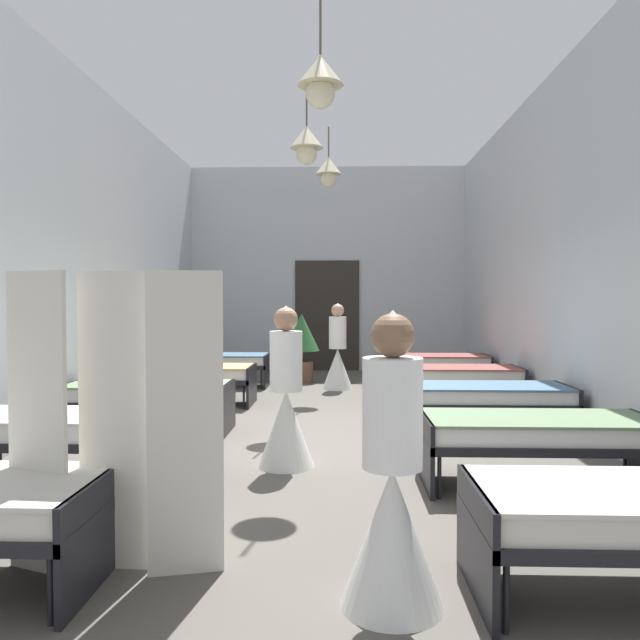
{
  "coord_description": "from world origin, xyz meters",
  "views": [
    {
      "loc": [
        0.3,
        -6.94,
        1.53
      ],
      "look_at": [
        0.0,
        1.84,
        1.25
      ],
      "focal_mm": 34.18,
      "sensor_mm": 36.0,
      "label": 1
    }
  ],
  "objects_px": {
    "bed_left_row_1": "(76,430)",
    "nurse_near_aisle": "(286,409)",
    "bed_right_row_4": "(434,362)",
    "bed_right_row_2": "(484,397)",
    "nurse_far_aisle": "(338,358)",
    "bed_left_row_4": "(215,362)",
    "bed_right_row_1": "(539,433)",
    "privacy_screen": "(112,422)",
    "bed_right_row_3": "(453,376)",
    "nurse_mid_aisle": "(392,502)",
    "bed_left_row_2": "(148,395)",
    "bed_left_row_3": "(189,375)",
    "potted_plant": "(302,339)"
  },
  "relations": [
    {
      "from": "bed_left_row_3",
      "to": "nurse_far_aisle",
      "type": "xyz_separation_m",
      "value": [
        2.18,
        1.63,
        0.09
      ]
    },
    {
      "from": "nurse_near_aisle",
      "to": "potted_plant",
      "type": "relative_size",
      "value": 1.16
    },
    {
      "from": "privacy_screen",
      "to": "nurse_mid_aisle",
      "type": "bearing_deg",
      "value": -8.97
    },
    {
      "from": "bed_right_row_2",
      "to": "nurse_far_aisle",
      "type": "xyz_separation_m",
      "value": [
        -1.69,
        3.53,
        0.09
      ]
    },
    {
      "from": "bed_right_row_2",
      "to": "bed_left_row_3",
      "type": "xyz_separation_m",
      "value": [
        -3.87,
        1.9,
        0.0
      ]
    },
    {
      "from": "bed_right_row_4",
      "to": "nurse_near_aisle",
      "type": "bearing_deg",
      "value": -112.4
    },
    {
      "from": "bed_left_row_3",
      "to": "nurse_mid_aisle",
      "type": "bearing_deg",
      "value": -66.83
    },
    {
      "from": "nurse_mid_aisle",
      "to": "bed_right_row_2",
      "type": "bearing_deg",
      "value": -85.97
    },
    {
      "from": "potted_plant",
      "to": "bed_right_row_4",
      "type": "bearing_deg",
      "value": -16.19
    },
    {
      "from": "bed_right_row_2",
      "to": "bed_left_row_3",
      "type": "height_order",
      "value": "same"
    },
    {
      "from": "bed_left_row_1",
      "to": "bed_right_row_2",
      "type": "distance_m",
      "value": 4.31
    },
    {
      "from": "bed_left_row_2",
      "to": "bed_right_row_2",
      "type": "distance_m",
      "value": 3.87
    },
    {
      "from": "bed_right_row_2",
      "to": "potted_plant",
      "type": "relative_size",
      "value": 1.48
    },
    {
      "from": "nurse_far_aisle",
      "to": "bed_left_row_4",
      "type": "bearing_deg",
      "value": 147.14
    },
    {
      "from": "bed_right_row_1",
      "to": "bed_left_row_4",
      "type": "distance_m",
      "value": 6.89
    },
    {
      "from": "bed_right_row_1",
      "to": "privacy_screen",
      "type": "xyz_separation_m",
      "value": [
        -2.92,
        -1.67,
        0.41
      ]
    },
    {
      "from": "bed_right_row_2",
      "to": "potted_plant",
      "type": "bearing_deg",
      "value": 117.86
    },
    {
      "from": "bed_right_row_1",
      "to": "nurse_near_aisle",
      "type": "relative_size",
      "value": 1.28
    },
    {
      "from": "bed_left_row_3",
      "to": "nurse_mid_aisle",
      "type": "height_order",
      "value": "nurse_mid_aisle"
    },
    {
      "from": "bed_right_row_3",
      "to": "nurse_mid_aisle",
      "type": "relative_size",
      "value": 1.28
    },
    {
      "from": "privacy_screen",
      "to": "bed_right_row_4",
      "type": "bearing_deg",
      "value": 72.23
    },
    {
      "from": "bed_left_row_1",
      "to": "nurse_near_aisle",
      "type": "bearing_deg",
      "value": 16.72
    },
    {
      "from": "bed_right_row_4",
      "to": "bed_right_row_1",
      "type": "bearing_deg",
      "value": -90.0
    },
    {
      "from": "bed_right_row_2",
      "to": "bed_left_row_4",
      "type": "xyz_separation_m",
      "value": [
        -3.87,
        3.8,
        0.0
      ]
    },
    {
      "from": "bed_left_row_4",
      "to": "nurse_far_aisle",
      "type": "distance_m",
      "value": 2.2
    },
    {
      "from": "bed_left_row_2",
      "to": "bed_left_row_4",
      "type": "bearing_deg",
      "value": 90.0
    },
    {
      "from": "bed_left_row_1",
      "to": "nurse_far_aisle",
      "type": "relative_size",
      "value": 1.28
    },
    {
      "from": "bed_left_row_1",
      "to": "privacy_screen",
      "type": "bearing_deg",
      "value": -60.44
    },
    {
      "from": "bed_left_row_4",
      "to": "nurse_far_aisle",
      "type": "xyz_separation_m",
      "value": [
        2.18,
        -0.27,
        0.09
      ]
    },
    {
      "from": "bed_right_row_2",
      "to": "bed_right_row_4",
      "type": "distance_m",
      "value": 3.8
    },
    {
      "from": "bed_left_row_1",
      "to": "privacy_screen",
      "type": "height_order",
      "value": "privacy_screen"
    },
    {
      "from": "bed_right_row_1",
      "to": "nurse_mid_aisle",
      "type": "height_order",
      "value": "nurse_mid_aisle"
    },
    {
      "from": "nurse_mid_aisle",
      "to": "potted_plant",
      "type": "bearing_deg",
      "value": -59.9
    },
    {
      "from": "nurse_mid_aisle",
      "to": "privacy_screen",
      "type": "xyz_separation_m",
      "value": [
        -1.54,
        0.35,
        0.32
      ]
    },
    {
      "from": "bed_right_row_2",
      "to": "bed_right_row_4",
      "type": "height_order",
      "value": "same"
    },
    {
      "from": "bed_right_row_1",
      "to": "potted_plant",
      "type": "xyz_separation_m",
      "value": [
        -2.37,
        6.39,
        0.36
      ]
    },
    {
      "from": "bed_right_row_3",
      "to": "bed_left_row_4",
      "type": "bearing_deg",
      "value": 153.84
    },
    {
      "from": "bed_right_row_2",
      "to": "nurse_far_aisle",
      "type": "bearing_deg",
      "value": 115.55
    },
    {
      "from": "bed_left_row_3",
      "to": "nurse_far_aisle",
      "type": "relative_size",
      "value": 1.28
    },
    {
      "from": "bed_right_row_4",
      "to": "nurse_near_aisle",
      "type": "distance_m",
      "value": 5.6
    },
    {
      "from": "bed_right_row_2",
      "to": "bed_right_row_4",
      "type": "xyz_separation_m",
      "value": [
        0.0,
        3.8,
        0.0
      ]
    },
    {
      "from": "bed_right_row_2",
      "to": "potted_plant",
      "type": "height_order",
      "value": "potted_plant"
    },
    {
      "from": "nurse_near_aisle",
      "to": "nurse_mid_aisle",
      "type": "distance_m",
      "value": 2.66
    },
    {
      "from": "bed_left_row_3",
      "to": "bed_left_row_4",
      "type": "relative_size",
      "value": 1.0
    },
    {
      "from": "bed_right_row_3",
      "to": "nurse_mid_aisle",
      "type": "height_order",
      "value": "nurse_mid_aisle"
    },
    {
      "from": "bed_right_row_3",
      "to": "nurse_far_aisle",
      "type": "relative_size",
      "value": 1.28
    },
    {
      "from": "bed_right_row_1",
      "to": "privacy_screen",
      "type": "height_order",
      "value": "privacy_screen"
    },
    {
      "from": "bed_left_row_1",
      "to": "nurse_far_aisle",
      "type": "bearing_deg",
      "value": 68.13
    },
    {
      "from": "bed_right_row_4",
      "to": "privacy_screen",
      "type": "height_order",
      "value": "privacy_screen"
    },
    {
      "from": "bed_right_row_1",
      "to": "nurse_near_aisle",
      "type": "xyz_separation_m",
      "value": [
        -2.13,
        0.52,
        0.09
      ]
    }
  ]
}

